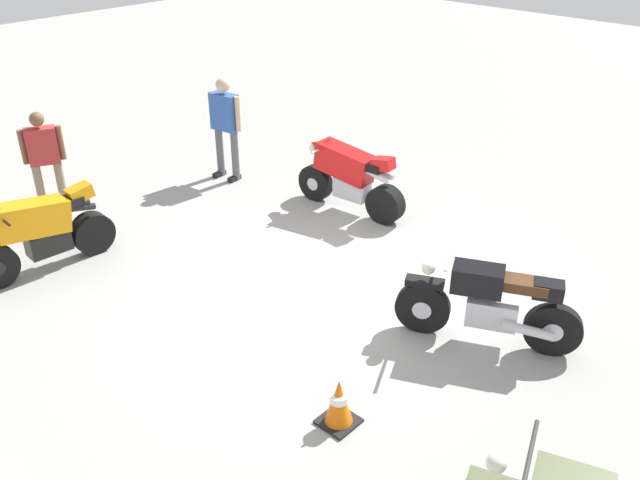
{
  "coord_description": "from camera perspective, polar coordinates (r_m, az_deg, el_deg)",
  "views": [
    {
      "loc": [
        -5.07,
        5.47,
        4.76
      ],
      "look_at": [
        -0.12,
        0.1,
        0.75
      ],
      "focal_mm": 37.61,
      "sensor_mm": 36.0,
      "label": 1
    }
  ],
  "objects": [
    {
      "name": "motorcycle_orange_sportbike",
      "position": [
        9.63,
        -22.66,
        0.77
      ],
      "size": [
        0.7,
        1.96,
        1.14
      ],
      "rotation": [
        0.0,
        0.0,
        1.5
      ],
      "color": "black",
      "rests_on": "ground"
    },
    {
      "name": "motorcycle_red_sportbike",
      "position": [
        10.54,
        2.49,
        5.48
      ],
      "size": [
        1.96,
        0.7,
        1.14
      ],
      "rotation": [
        0.0,
        0.0,
        0.09
      ],
      "color": "black",
      "rests_on": "ground"
    },
    {
      "name": "person_in_red_shirt",
      "position": [
        11.25,
        -22.39,
        6.59
      ],
      "size": [
        0.46,
        0.61,
        1.62
      ],
      "rotation": [
        0.0,
        0.0,
        2.69
      ],
      "color": "gray",
      "rests_on": "ground"
    },
    {
      "name": "traffic_cone",
      "position": [
        6.67,
        1.61,
        -13.63
      ],
      "size": [
        0.36,
        0.36,
        0.53
      ],
      "color": "black",
      "rests_on": "ground"
    },
    {
      "name": "ground_plane",
      "position": [
        8.84,
        -0.1,
        -3.77
      ],
      "size": [
        40.0,
        40.0,
        0.0
      ],
      "primitive_type": "plane",
      "color": "#9E9E99"
    },
    {
      "name": "motorcycle_black_cruiser",
      "position": [
        7.77,
        14.2,
        -5.3
      ],
      "size": [
        1.94,
        1.04,
        1.09
      ],
      "rotation": [
        0.0,
        0.0,
        0.45
      ],
      "color": "black",
      "rests_on": "ground"
    },
    {
      "name": "person_in_blue_shirt",
      "position": [
        11.72,
        -8.07,
        9.96
      ],
      "size": [
        0.68,
        0.37,
        1.78
      ],
      "rotation": [
        0.0,
        0.0,
        1.72
      ],
      "color": "#59595B",
      "rests_on": "ground"
    }
  ]
}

